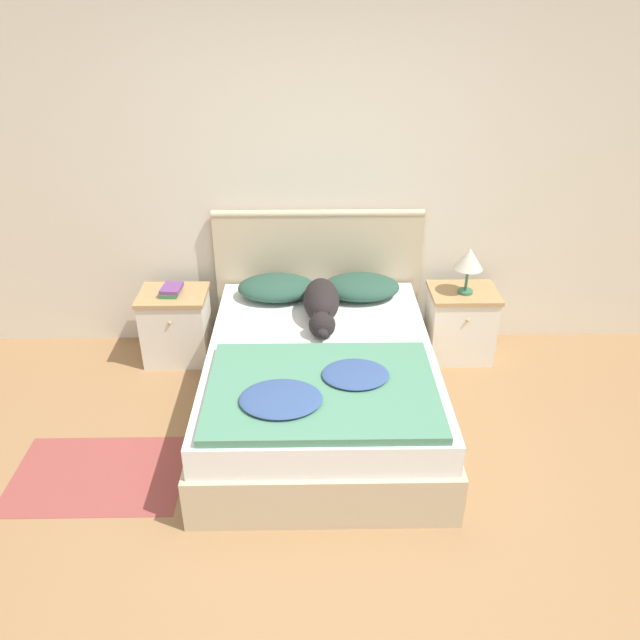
{
  "coord_description": "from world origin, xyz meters",
  "views": [
    {
      "loc": [
        -0.02,
        -2.25,
        2.56
      ],
      "look_at": [
        0.04,
        1.26,
        0.62
      ],
      "focal_mm": 35.0,
      "sensor_mm": 36.0,
      "label": 1
    }
  ],
  "objects": [
    {
      "name": "ground_plane",
      "position": [
        0.0,
        0.0,
        0.0
      ],
      "size": [
        16.0,
        16.0,
        0.0
      ],
      "primitive_type": "plane",
      "color": "#997047"
    },
    {
      "name": "pillow_left",
      "position": [
        -0.27,
        1.79,
        0.59
      ],
      "size": [
        0.56,
        0.39,
        0.15
      ],
      "color": "#284C3D",
      "rests_on": "bed"
    },
    {
      "name": "book_stack",
      "position": [
        -1.03,
        1.81,
        0.57
      ],
      "size": [
        0.15,
        0.2,
        0.06
      ],
      "color": "#337547",
      "rests_on": "nightstand_left"
    },
    {
      "name": "dog",
      "position": [
        0.05,
        1.46,
        0.63
      ],
      "size": [
        0.24,
        0.71,
        0.24
      ],
      "color": "black",
      "rests_on": "bed"
    },
    {
      "name": "pillow_right",
      "position": [
        0.34,
        1.79,
        0.59
      ],
      "size": [
        0.56,
        0.39,
        0.15
      ],
      "color": "#284C3D",
      "rests_on": "bed"
    },
    {
      "name": "bed",
      "position": [
        0.04,
        1.06,
        0.25
      ],
      "size": [
        1.46,
        1.95,
        0.52
      ],
      "color": "#C6B28E",
      "rests_on": "ground_plane"
    },
    {
      "name": "rug",
      "position": [
        -1.27,
        0.52,
        0.0
      ],
      "size": [
        0.99,
        0.67,
        0.0
      ],
      "color": "#93423D",
      "rests_on": "ground_plane"
    },
    {
      "name": "nightstand_right",
      "position": [
        1.1,
        1.81,
        0.27
      ],
      "size": [
        0.49,
        0.4,
        0.54
      ],
      "color": "silver",
      "rests_on": "ground_plane"
    },
    {
      "name": "wall_back",
      "position": [
        0.0,
        2.13,
        1.27
      ],
      "size": [
        9.0,
        0.06,
        2.55
      ],
      "color": "beige",
      "rests_on": "ground_plane"
    },
    {
      "name": "quilt",
      "position": [
        0.03,
        0.59,
        0.55
      ],
      "size": [
        1.28,
        0.92,
        0.08
      ],
      "color": "#4C8466",
      "rests_on": "bed"
    },
    {
      "name": "nightstand_left",
      "position": [
        -1.02,
        1.81,
        0.27
      ],
      "size": [
        0.49,
        0.4,
        0.54
      ],
      "color": "silver",
      "rests_on": "ground_plane"
    },
    {
      "name": "table_lamp",
      "position": [
        1.1,
        1.78,
        0.8
      ],
      "size": [
        0.2,
        0.2,
        0.34
      ],
      "color": "#336B4C",
      "rests_on": "nightstand_right"
    },
    {
      "name": "headboard",
      "position": [
        0.04,
        2.06,
        0.56
      ],
      "size": [
        1.54,
        0.06,
        1.08
      ],
      "color": "#C6B28E",
      "rests_on": "ground_plane"
    }
  ]
}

